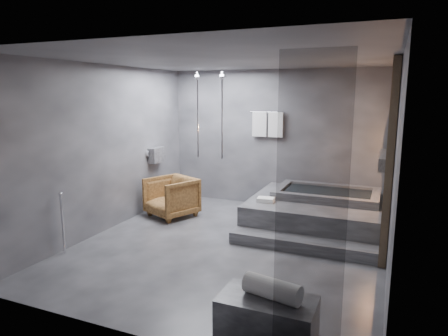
% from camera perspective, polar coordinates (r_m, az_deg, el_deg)
% --- Properties ---
extents(room, '(5.00, 5.04, 2.82)m').
position_cam_1_polar(room, '(5.97, 5.29, 4.85)').
color(room, '#303033').
rests_on(room, ground).
extents(tub_deck, '(2.20, 2.00, 0.50)m').
position_cam_1_polar(tub_deck, '(7.27, 12.95, -6.25)').
color(tub_deck, '#363638').
rests_on(tub_deck, ground).
extents(tub_step, '(2.20, 0.36, 0.18)m').
position_cam_1_polar(tub_step, '(6.22, 10.96, -10.66)').
color(tub_step, '#363638').
rests_on(tub_step, ground).
extents(concrete_bench, '(0.92, 0.51, 0.41)m').
position_cam_1_polar(concrete_bench, '(4.11, 6.16, -20.55)').
color(concrete_bench, '#303133').
rests_on(concrete_bench, ground).
extents(driftwood_chair, '(1.08, 1.09, 0.76)m').
position_cam_1_polar(driftwood_chair, '(7.70, -7.52, -4.11)').
color(driftwood_chair, '#4B2D12').
rests_on(driftwood_chair, ground).
extents(rolled_towel, '(0.59, 0.31, 0.20)m').
position_cam_1_polar(rolled_towel, '(3.95, 6.90, -16.76)').
color(rolled_towel, silver).
rests_on(rolled_towel, concrete_bench).
extents(deck_towel, '(0.30, 0.23, 0.07)m').
position_cam_1_polar(deck_towel, '(6.86, 5.98, -4.54)').
color(deck_towel, white).
rests_on(deck_towel, tub_deck).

